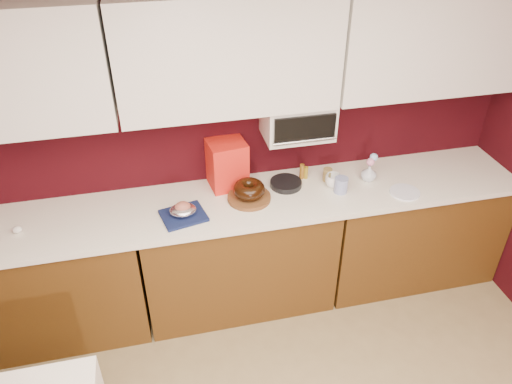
{
  "coord_description": "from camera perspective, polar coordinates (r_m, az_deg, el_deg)",
  "views": [
    {
      "loc": [
        -0.48,
        -0.73,
        2.82
      ],
      "look_at": [
        0.11,
        1.84,
        1.02
      ],
      "focal_mm": 35.0,
      "sensor_mm": 36.0,
      "label": 1
    }
  ],
  "objects": [
    {
      "name": "pandoro_box",
      "position": [
        3.39,
        -3.32,
        3.21
      ],
      "size": [
        0.27,
        0.25,
        0.33
      ],
      "primitive_type": "cube",
      "rotation": [
        0.0,
        0.0,
        0.13
      ],
      "color": "red",
      "rests_on": "countertop"
    },
    {
      "name": "upper_cabinet_center",
      "position": [
        3.01,
        -3.2,
        15.54
      ],
      "size": [
        1.31,
        0.33,
        0.7
      ],
      "primitive_type": "cube",
      "color": "white",
      "rests_on": "wall_back"
    },
    {
      "name": "toaster_oven_door",
      "position": [
        3.17,
        5.61,
        7.13
      ],
      "size": [
        0.4,
        0.02,
        0.18
      ],
      "primitive_type": "cube",
      "color": "black",
      "rests_on": "toaster_oven"
    },
    {
      "name": "ceiling",
      "position": [
        0.93,
        19.81,
        12.39
      ],
      "size": [
        4.0,
        4.5,
        0.02
      ],
      "primitive_type": "cube",
      "color": "white",
      "rests_on": "wall_back"
    },
    {
      "name": "coffee_mug",
      "position": [
        3.47,
        8.84,
        1.43
      ],
      "size": [
        0.14,
        0.14,
        0.11
      ],
      "primitive_type": "imported",
      "rotation": [
        0.0,
        0.0,
        0.68
      ],
      "color": "white",
      "rests_on": "countertop"
    },
    {
      "name": "amber_bottle",
      "position": [
        3.54,
        5.72,
        2.22
      ],
      "size": [
        0.03,
        0.03,
        0.09
      ],
      "primitive_type": "cylinder",
      "rotation": [
        0.0,
        0.0,
        0.03
      ],
      "color": "olive",
      "rests_on": "countertop"
    },
    {
      "name": "roasted_ham",
      "position": [
        3.16,
        -8.39,
        -1.68
      ],
      "size": [
        0.11,
        0.1,
        0.06
      ],
      "primitive_type": "ellipsoid",
      "rotation": [
        0.0,
        0.0,
        0.19
      ],
      "color": "#B66453",
      "rests_on": "foil_ham_nest"
    },
    {
      "name": "base_cabinet_center",
      "position": [
        3.61,
        -2.07,
        -7.11
      ],
      "size": [
        1.31,
        0.58,
        0.86
      ],
      "primitive_type": "cube",
      "color": "#543310",
      "rests_on": "floor"
    },
    {
      "name": "toaster_oven_handle",
      "position": [
        3.2,
        5.62,
        5.82
      ],
      "size": [
        0.42,
        0.02,
        0.02
      ],
      "primitive_type": "cylinder",
      "rotation": [
        0.0,
        1.57,
        0.0
      ],
      "color": "silver",
      "rests_on": "toaster_oven"
    },
    {
      "name": "blue_jar",
      "position": [
        3.42,
        9.69,
        0.79
      ],
      "size": [
        0.12,
        0.12,
        0.11
      ],
      "primitive_type": "cylinder",
      "rotation": [
        0.0,
        0.0,
        -0.33
      ],
      "color": "#1B3796",
      "rests_on": "countertop"
    },
    {
      "name": "navy_towel",
      "position": [
        3.2,
        -8.29,
        -2.69
      ],
      "size": [
        0.31,
        0.28,
        0.02
      ],
      "primitive_type": "cube",
      "rotation": [
        0.0,
        0.0,
        0.21
      ],
      "color": "#131C47",
      "rests_on": "countertop"
    },
    {
      "name": "bundt_cake",
      "position": [
        3.28,
        -0.8,
        0.31
      ],
      "size": [
        0.27,
        0.27,
        0.09
      ],
      "primitive_type": "torus",
      "rotation": [
        0.0,
        0.0,
        0.35
      ],
      "color": "black",
      "rests_on": "cake_base"
    },
    {
      "name": "flower_vase",
      "position": [
        3.58,
        12.79,
        2.24
      ],
      "size": [
        0.09,
        0.09,
        0.13
      ],
      "primitive_type": "imported",
      "rotation": [
        0.0,
        0.0,
        -0.05
      ],
      "color": "silver",
      "rests_on": "countertop"
    },
    {
      "name": "foil_ham_nest",
      "position": [
        3.17,
        -8.35,
        -2.04
      ],
      "size": [
        0.21,
        0.19,
        0.06
      ],
      "primitive_type": "ellipsoid",
      "rotation": [
        0.0,
        0.0,
        0.34
      ],
      "color": "white",
      "rests_on": "navy_towel"
    },
    {
      "name": "upper_cabinet_right",
      "position": [
        3.48,
        19.89,
        16.26
      ],
      "size": [
        1.31,
        0.33,
        0.7
      ],
      "primitive_type": "cube",
      "color": "white",
      "rests_on": "wall_back"
    },
    {
      "name": "china_plate",
      "position": [
        3.54,
        16.64,
        -0.02
      ],
      "size": [
        0.23,
        0.23,
        0.01
      ],
      "primitive_type": "cylinder",
      "rotation": [
        0.0,
        0.0,
        -0.11
      ],
      "color": "white",
      "rests_on": "countertop"
    },
    {
      "name": "countertop",
      "position": [
        3.33,
        -2.23,
        -1.28
      ],
      "size": [
        4.0,
        0.62,
        0.04
      ],
      "primitive_type": "cube",
      "color": "white",
      "rests_on": "base_cabinet_center"
    },
    {
      "name": "egg_right",
      "position": [
        3.36,
        -25.62,
        -3.9
      ],
      "size": [
        0.07,
        0.06,
        0.05
      ],
      "primitive_type": "ellipsoid",
      "rotation": [
        0.0,
        0.0,
        0.23
      ],
      "color": "silver",
      "rests_on": "countertop"
    },
    {
      "name": "paper_cup",
      "position": [
        3.53,
        8.16,
        1.98
      ],
      "size": [
        0.08,
        0.08,
        0.09
      ],
      "primitive_type": "cylinder",
      "rotation": [
        0.0,
        0.0,
        0.27
      ],
      "color": "olive",
      "rests_on": "countertop"
    },
    {
      "name": "wall_back",
      "position": [
        3.4,
        -3.38,
        6.78
      ],
      "size": [
        4.0,
        0.02,
        2.5
      ],
      "primitive_type": "cube",
      "color": "#32060C",
      "rests_on": "floor"
    },
    {
      "name": "base_cabinet_left",
      "position": [
        3.68,
        -23.21,
        -9.63
      ],
      "size": [
        1.31,
        0.58,
        0.86
      ],
      "primitive_type": "cube",
      "color": "#543310",
      "rests_on": "floor"
    },
    {
      "name": "flower_pink",
      "position": [
        3.54,
        12.96,
        3.38
      ],
      "size": [
        0.06,
        0.06,
        0.06
      ],
      "primitive_type": "sphere",
      "color": "pink",
      "rests_on": "flower_vase"
    },
    {
      "name": "cake_base",
      "position": [
        3.32,
        -0.79,
        -0.65
      ],
      "size": [
        0.37,
        0.37,
        0.03
      ],
      "primitive_type": "cylinder",
      "rotation": [
        0.0,
        0.0,
        0.32
      ],
      "color": "brown",
      "rests_on": "countertop"
    },
    {
      "name": "dark_pan",
      "position": [
        3.46,
        3.44,
        0.97
      ],
      "size": [
        0.28,
        0.28,
        0.04
      ],
      "primitive_type": "cylinder",
      "rotation": [
        0.0,
        0.0,
        -0.33
      ],
      "color": "black",
      "rests_on": "countertop"
    },
    {
      "name": "amber_bottle_tall",
      "position": [
        3.53,
        5.27,
        2.36
      ],
      "size": [
        0.04,
        0.04,
        0.11
      ],
      "primitive_type": "cylinder",
      "rotation": [
        0.0,
        0.0,
        -0.09
      ],
      "color": "brown",
      "rests_on": "countertop"
    },
    {
      "name": "flower_blue",
      "position": [
        3.56,
        13.31,
        3.89
      ],
      "size": [
        0.06,
        0.06,
        0.06
      ],
      "primitive_type": "sphere",
      "color": "#9BCAF9",
      "rests_on": "flower_vase"
    },
    {
      "name": "base_cabinet_right",
      "position": [
        4.01,
        17.0,
        -3.97
      ],
      "size": [
        1.31,
        0.58,
        0.86
      ],
      "primitive_type": "cube",
      "color": "#543310",
      "rests_on": "floor"
    },
    {
      "name": "toaster_oven",
      "position": [
        3.31,
        4.77,
        8.37
      ],
      "size": [
        0.45,
        0.3,
        0.25
      ],
      "primitive_type": "cube",
      "color": "white",
      "rests_on": "upper_cabinet_center"
    }
  ]
}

